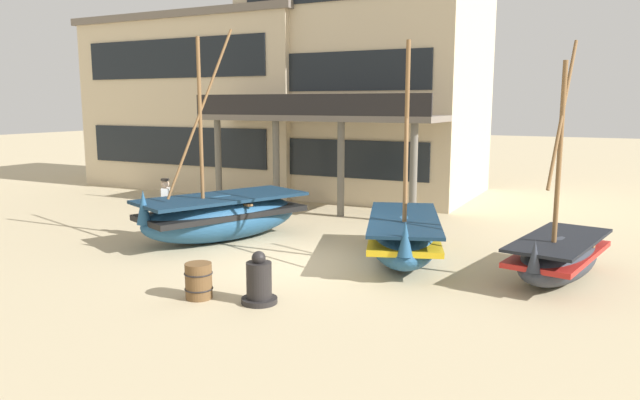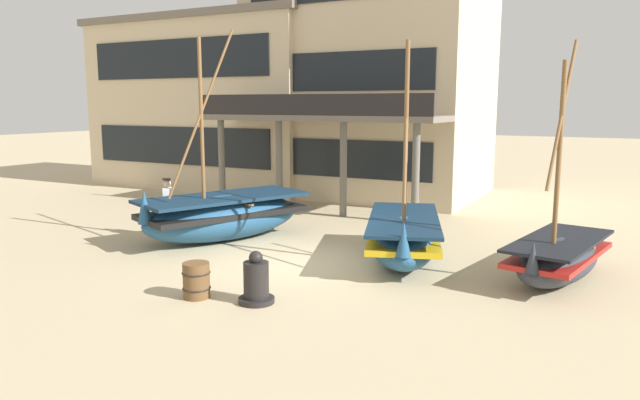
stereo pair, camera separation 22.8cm
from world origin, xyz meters
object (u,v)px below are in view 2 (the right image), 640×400
at_px(fisherman_by_hull, 168,208).
at_px(harbor_building_main, 372,75).
at_px(fishing_boat_near_left, 404,236).
at_px(wooden_barrel, 196,280).
at_px(fishing_boat_far_right, 558,257).
at_px(capstan_winch, 256,282).
at_px(fishing_boat_centre_large, 223,215).
at_px(harbor_building_annex, 223,103).

xyz_separation_m(fisherman_by_hull, harbor_building_main, (1.71, 10.44, 4.04)).
xyz_separation_m(fishing_boat_near_left, wooden_barrel, (-2.60, -4.50, -0.24)).
bearing_deg(fishing_boat_far_right, wooden_barrel, -143.38).
distance_m(fishing_boat_far_right, capstan_winch, 6.45).
distance_m(fishing_boat_centre_large, fishing_boat_far_right, 8.67).
bearing_deg(wooden_barrel, capstan_winch, 14.33).
relative_size(fisherman_by_hull, wooden_barrel, 2.41).
height_order(fishing_boat_near_left, fishing_boat_far_right, fishing_boat_near_left).
relative_size(fishing_boat_near_left, fishing_boat_far_right, 1.04).
xyz_separation_m(fishing_boat_centre_large, harbor_building_annex, (-7.08, 9.40, 3.07)).
relative_size(fisherman_by_hull, capstan_winch, 1.66).
bearing_deg(capstan_winch, wooden_barrel, -165.67).
bearing_deg(harbor_building_main, capstan_winch, -75.50).
relative_size(capstan_winch, wooden_barrel, 1.45).
height_order(fisherman_by_hull, harbor_building_main, harbor_building_main).
relative_size(fisherman_by_hull, harbor_building_annex, 0.15).
xyz_separation_m(fisherman_by_hull, harbor_building_annex, (-5.56, 9.91, 2.92)).
bearing_deg(fishing_boat_near_left, harbor_building_main, 117.29).
bearing_deg(wooden_barrel, harbor_building_main, 99.59).
bearing_deg(fisherman_by_hull, harbor_building_annex, 119.27).
bearing_deg(harbor_building_annex, wooden_barrel, -54.72).
distance_m(capstan_winch, wooden_barrel, 1.23).
distance_m(fishing_boat_near_left, capstan_winch, 4.43).
height_order(fishing_boat_near_left, capstan_winch, fishing_boat_near_left).
xyz_separation_m(fishing_boat_far_right, fisherman_by_hull, (-10.19, -0.77, 0.31)).
bearing_deg(capstan_winch, harbor_building_main, 104.50).
xyz_separation_m(wooden_barrel, harbor_building_main, (-2.40, 14.18, 4.52)).
bearing_deg(fisherman_by_hull, harbor_building_main, 80.69).
xyz_separation_m(capstan_winch, wooden_barrel, (-1.19, -0.31, -0.05)).
height_order(fishing_boat_centre_large, harbor_building_annex, harbor_building_annex).
bearing_deg(fishing_boat_far_right, harbor_building_main, 131.24).
bearing_deg(harbor_building_annex, fisherman_by_hull, -60.73).
bearing_deg(fishing_boat_near_left, fisherman_by_hull, -173.59).
relative_size(fishing_boat_centre_large, harbor_building_annex, 0.51).
xyz_separation_m(fisherman_by_hull, capstan_winch, (5.30, -3.44, -0.43)).
bearing_deg(fishing_boat_centre_large, wooden_barrel, -58.71).
bearing_deg(harbor_building_annex, fishing_boat_near_left, -36.75).
height_order(fishing_boat_far_right, wooden_barrel, fishing_boat_far_right).
relative_size(fishing_boat_near_left, wooden_barrel, 7.46).
relative_size(fishing_boat_near_left, fishing_boat_centre_large, 0.92).
bearing_deg(harbor_building_annex, fishing_boat_far_right, -30.13).
bearing_deg(fishing_boat_far_right, harbor_building_annex, 149.87).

